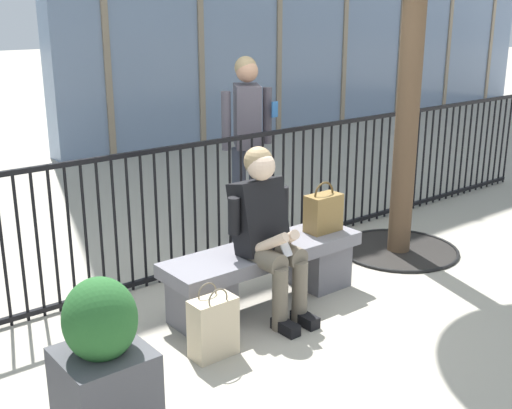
{
  "coord_description": "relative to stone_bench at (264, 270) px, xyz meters",
  "views": [
    {
      "loc": [
        -2.82,
        -3.44,
        2.14
      ],
      "look_at": [
        0.0,
        0.1,
        0.75
      ],
      "focal_mm": 45.67,
      "sensor_mm": 36.0,
      "label": 1
    }
  ],
  "objects": [
    {
      "name": "seated_person_with_phone",
      "position": [
        -0.08,
        -0.13,
        0.38
      ],
      "size": [
        0.52,
        0.66,
        1.21
      ],
      "color": "#6B6051",
      "rests_on": "ground"
    },
    {
      "name": "ground_plane",
      "position": [
        0.0,
        0.0,
        -0.27
      ],
      "size": [
        60.0,
        60.0,
        0.0
      ],
      "primitive_type": "plane",
      "color": "#A8A091"
    },
    {
      "name": "bystander_at_railing",
      "position": [
        0.76,
        1.18,
        0.73
      ],
      "size": [
        0.55,
        0.44,
        1.71
      ],
      "color": "#383D4C",
      "rests_on": "ground"
    },
    {
      "name": "plaza_railing",
      "position": [
        0.0,
        0.83,
        0.28
      ],
      "size": [
        9.16,
        0.04,
        1.1
      ],
      "color": "black",
      "rests_on": "ground"
    },
    {
      "name": "stone_bench",
      "position": [
        0.0,
        0.0,
        0.0
      ],
      "size": [
        1.6,
        0.44,
        0.45
      ],
      "color": "slate",
      "rests_on": "ground"
    },
    {
      "name": "shopping_bag",
      "position": [
        -0.73,
        -0.38,
        -0.07
      ],
      "size": [
        0.29,
        0.17,
        0.48
      ],
      "color": "beige",
      "rests_on": "ground"
    },
    {
      "name": "planter",
      "position": [
        -1.59,
        -0.64,
        0.12
      ],
      "size": [
        0.45,
        0.45,
        0.85
      ],
      "color": "#4C4C51",
      "rests_on": "ground"
    },
    {
      "name": "handbag_on_bench",
      "position": [
        0.58,
        -0.01,
        0.33
      ],
      "size": [
        0.28,
        0.16,
        0.4
      ],
      "color": "olive",
      "rests_on": "stone_bench"
    }
  ]
}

